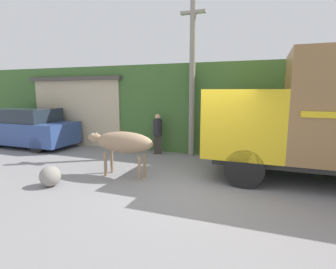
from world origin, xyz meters
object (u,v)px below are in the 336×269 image
at_px(utility_pole, 192,74).
at_px(pedestrian_on_hill, 158,132).
at_px(brown_cow, 123,143).
at_px(parked_suv, 27,128).
at_px(roadside_rock, 50,176).

bearing_deg(utility_pole, pedestrian_on_hill, -172.48).
xyz_separation_m(brown_cow, parked_suv, (-6.03, 2.15, -0.17)).
distance_m(brown_cow, parked_suv, 6.41).
bearing_deg(pedestrian_on_hill, brown_cow, 67.01).
relative_size(brown_cow, roadside_rock, 3.92).
bearing_deg(utility_pole, parked_suv, -172.91).
height_order(brown_cow, roadside_rock, brown_cow).
xyz_separation_m(parked_suv, pedestrian_on_hill, (5.90, 0.72, 0.04)).
height_order(brown_cow, parked_suv, parked_suv).
bearing_deg(utility_pole, roadside_rock, -119.93).
relative_size(brown_cow, utility_pole, 0.36).
xyz_separation_m(brown_cow, roadside_rock, (-1.37, -1.37, -0.72)).
bearing_deg(parked_suv, pedestrian_on_hill, 11.21).
distance_m(pedestrian_on_hill, roadside_rock, 4.46).
relative_size(pedestrian_on_hill, roadside_rock, 2.93).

